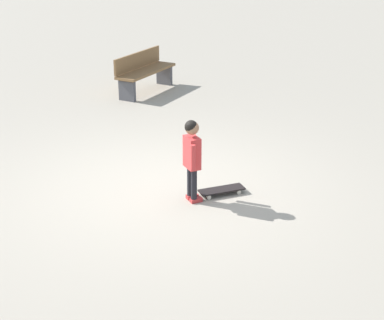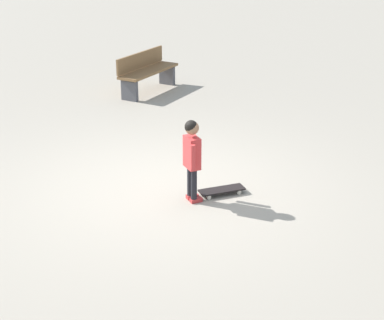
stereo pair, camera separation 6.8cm
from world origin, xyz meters
The scene contains 4 objects.
ground_plane centered at (0.00, 0.00, 0.00)m, with size 50.00×50.00×0.00m, color #9E9384.
child_person centered at (0.30, 0.52, 0.66)m, with size 0.40×0.27×1.06m.
skateboard centered at (0.03, 0.84, 0.06)m, with size 0.50×0.59×0.07m.
street_bench centered at (-4.29, -1.72, 0.42)m, with size 1.66×0.80×0.80m.
Camera 1 is at (6.62, 2.21, 3.25)m, focal length 54.28 mm.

